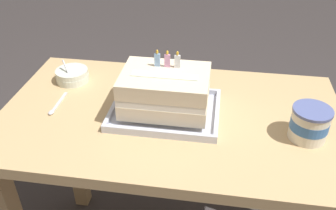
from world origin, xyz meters
TOP-DOWN VIEW (x-y plane):
  - dining_table at (0.00, 0.00)m, footprint 1.06×0.62m
  - foil_tray at (-0.02, -0.00)m, footprint 0.33×0.25m
  - birthday_cake at (-0.02, -0.00)m, footprint 0.26×0.19m
  - bowl_stack at (-0.37, 0.15)m, footprint 0.11×0.11m
  - ice_cream_tub at (0.40, -0.06)m, footprint 0.11×0.11m
  - serving_spoon_near_tray at (-0.36, -0.03)m, footprint 0.02×0.13m

SIDE VIEW (x-z plane):
  - dining_table at x=0.00m, z-range 0.24..1.00m
  - serving_spoon_near_tray at x=-0.36m, z-range 0.75..0.76m
  - foil_tray at x=-0.02m, z-range 0.75..0.77m
  - bowl_stack at x=-0.37m, z-range 0.73..0.81m
  - ice_cream_tub at x=0.40m, z-range 0.75..0.85m
  - birthday_cake at x=-0.02m, z-range 0.75..0.92m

